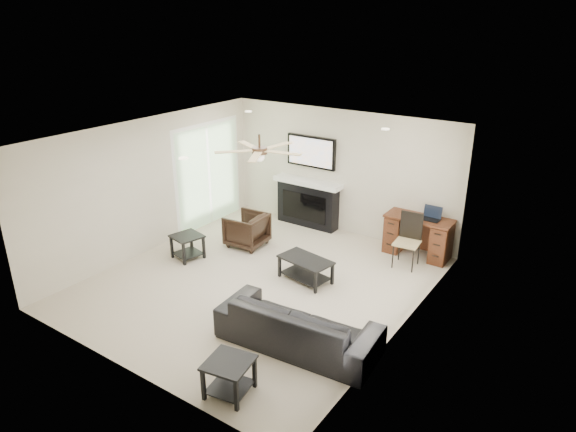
% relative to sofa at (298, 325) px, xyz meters
% --- Properties ---
extents(room_shell, '(5.50, 5.54, 2.52)m').
position_rel_sofa_xyz_m(room_shell, '(-1.33, 1.17, 1.36)').
color(room_shell, beige).
rests_on(room_shell, ground).
extents(sofa, '(2.27, 1.03, 0.64)m').
position_rel_sofa_xyz_m(sofa, '(0.00, 0.00, 0.00)').
color(sofa, black).
rests_on(sofa, ground).
extents(armchair, '(0.76, 0.74, 0.65)m').
position_rel_sofa_xyz_m(armchair, '(-2.60, 2.15, 0.00)').
color(armchair, black).
rests_on(armchair, ground).
extents(coffee_table, '(0.97, 0.65, 0.40)m').
position_rel_sofa_xyz_m(coffee_table, '(-0.90, 1.60, -0.12)').
color(coffee_table, black).
rests_on(coffee_table, ground).
extents(end_table_near, '(0.60, 0.60, 0.45)m').
position_rel_sofa_xyz_m(end_table_near, '(-0.15, -1.25, -0.10)').
color(end_table_near, black).
rests_on(end_table_near, ground).
extents(end_table_left, '(0.60, 0.60, 0.45)m').
position_rel_sofa_xyz_m(end_table_left, '(-3.15, 1.10, -0.10)').
color(end_table_left, black).
rests_on(end_table_left, ground).
extents(fireplace_unit, '(1.52, 0.34, 1.91)m').
position_rel_sofa_xyz_m(fireplace_unit, '(-2.18, 3.68, 0.63)').
color(fireplace_unit, black).
rests_on(fireplace_unit, ground).
extents(desk, '(1.22, 0.56, 0.76)m').
position_rel_sofa_xyz_m(desk, '(0.29, 3.60, 0.06)').
color(desk, '#39190E').
rests_on(desk, ground).
extents(desk_chair, '(0.46, 0.48, 0.97)m').
position_rel_sofa_xyz_m(desk_chair, '(0.29, 3.05, 0.16)').
color(desk_chair, black).
rests_on(desk_chair, ground).
extents(laptop, '(0.33, 0.24, 0.23)m').
position_rel_sofa_xyz_m(laptop, '(0.49, 3.58, 0.55)').
color(laptop, black).
rests_on(laptop, desk).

